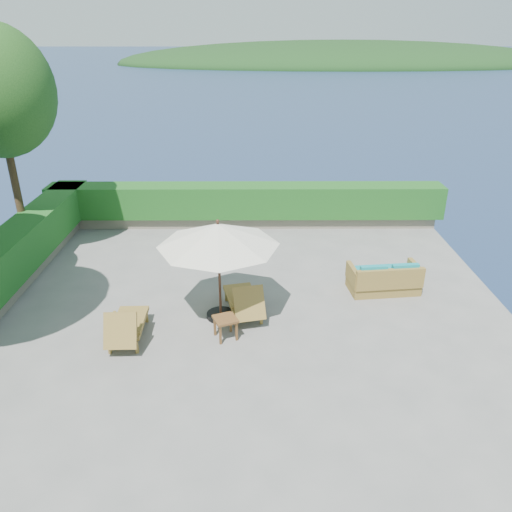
{
  "coord_description": "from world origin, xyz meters",
  "views": [
    {
      "loc": [
        0.25,
        -9.49,
        5.78
      ],
      "look_at": [
        0.3,
        0.8,
        1.1
      ],
      "focal_mm": 35.0,
      "sensor_mm": 36.0,
      "label": 1
    }
  ],
  "objects_px": {
    "lounge_right": "(244,300)",
    "lounge_left": "(126,325)",
    "patio_umbrella": "(218,236)",
    "wicker_loveseat": "(384,280)",
    "side_table": "(225,322)"
  },
  "relations": [
    {
      "from": "lounge_left",
      "to": "lounge_right",
      "type": "relative_size",
      "value": 0.92
    },
    {
      "from": "lounge_left",
      "to": "wicker_loveseat",
      "type": "xyz_separation_m",
      "value": [
        5.7,
        2.08,
        -0.05
      ]
    },
    {
      "from": "patio_umbrella",
      "to": "wicker_loveseat",
      "type": "height_order",
      "value": "patio_umbrella"
    },
    {
      "from": "lounge_right",
      "to": "lounge_left",
      "type": "bearing_deg",
      "value": -170.18
    },
    {
      "from": "lounge_left",
      "to": "lounge_right",
      "type": "distance_m",
      "value": 2.56
    },
    {
      "from": "lounge_left",
      "to": "side_table",
      "type": "bearing_deg",
      "value": 1.34
    },
    {
      "from": "lounge_left",
      "to": "lounge_right",
      "type": "height_order",
      "value": "lounge_right"
    },
    {
      "from": "patio_umbrella",
      "to": "lounge_left",
      "type": "distance_m",
      "value": 2.58
    },
    {
      "from": "lounge_right",
      "to": "side_table",
      "type": "relative_size",
      "value": 2.92
    },
    {
      "from": "lounge_left",
      "to": "lounge_right",
      "type": "bearing_deg",
      "value": 21.31
    },
    {
      "from": "patio_umbrella",
      "to": "wicker_loveseat",
      "type": "distance_m",
      "value": 4.35
    },
    {
      "from": "lounge_left",
      "to": "side_table",
      "type": "xyz_separation_m",
      "value": [
        1.99,
        0.1,
        0.02
      ]
    },
    {
      "from": "lounge_right",
      "to": "wicker_loveseat",
      "type": "distance_m",
      "value": 3.51
    },
    {
      "from": "patio_umbrella",
      "to": "lounge_right",
      "type": "bearing_deg",
      "value": 9.23
    },
    {
      "from": "patio_umbrella",
      "to": "wicker_loveseat",
      "type": "xyz_separation_m",
      "value": [
        3.86,
        1.16,
        -1.62
      ]
    }
  ]
}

